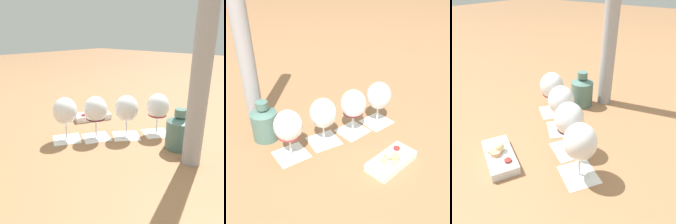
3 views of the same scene
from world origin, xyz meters
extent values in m
plane|color=#936642|center=(0.00, 0.00, 0.00)|extent=(8.00, 8.00, 0.00)
cube|color=white|center=(-0.12, -0.15, 0.00)|extent=(0.15, 0.15, 0.00)
cube|color=white|center=(-0.04, -0.05, 0.00)|extent=(0.15, 0.15, 0.00)
cube|color=white|center=(0.05, 0.05, 0.00)|extent=(0.14, 0.14, 0.00)
cube|color=white|center=(0.12, 0.14, 0.00)|extent=(0.14, 0.15, 0.00)
cylinder|color=white|center=(-0.12, -0.15, 0.00)|extent=(0.06, 0.06, 0.01)
cylinder|color=white|center=(-0.12, -0.15, 0.04)|extent=(0.01, 0.01, 0.07)
ellipsoid|color=white|center=(-0.12, -0.15, 0.12)|extent=(0.09, 0.09, 0.11)
ellipsoid|color=#9F2A34|center=(-0.12, -0.15, 0.09)|extent=(0.08, 0.08, 0.02)
cylinder|color=white|center=(-0.04, -0.05, 0.00)|extent=(0.06, 0.06, 0.01)
cylinder|color=white|center=(-0.04, -0.05, 0.04)|extent=(0.01, 0.01, 0.07)
ellipsoid|color=white|center=(-0.04, -0.05, 0.12)|extent=(0.09, 0.09, 0.11)
ellipsoid|color=maroon|center=(-0.04, -0.05, 0.09)|extent=(0.08, 0.08, 0.04)
cylinder|color=white|center=(0.05, 0.05, 0.00)|extent=(0.06, 0.06, 0.01)
cylinder|color=white|center=(0.05, 0.05, 0.04)|extent=(0.01, 0.01, 0.07)
ellipsoid|color=white|center=(0.05, 0.05, 0.12)|extent=(0.09, 0.09, 0.11)
ellipsoid|color=#501727|center=(0.05, 0.05, 0.09)|extent=(0.08, 0.08, 0.02)
cylinder|color=white|center=(0.12, 0.14, 0.00)|extent=(0.06, 0.06, 0.01)
cylinder|color=white|center=(0.12, 0.14, 0.04)|extent=(0.01, 0.01, 0.07)
ellipsoid|color=white|center=(0.12, 0.14, 0.12)|extent=(0.09, 0.09, 0.11)
ellipsoid|color=black|center=(0.12, 0.14, 0.10)|extent=(0.08, 0.08, 0.04)
cylinder|color=#4C7066|center=(-0.25, -0.09, 0.05)|extent=(0.10, 0.10, 0.11)
cone|color=#4C7066|center=(-0.25, -0.09, 0.12)|extent=(0.10, 0.10, 0.02)
cylinder|color=#4C7066|center=(-0.25, -0.09, 0.14)|extent=(0.04, 0.04, 0.03)
cube|color=silver|center=(0.22, -0.09, 0.01)|extent=(0.16, 0.20, 0.03)
sphere|color=#DBB775|center=(0.20, -0.12, 0.04)|extent=(0.02, 0.02, 0.02)
cylinder|color=tan|center=(0.23, -0.10, 0.03)|extent=(0.03, 0.03, 0.01)
cylinder|color=#DBB775|center=(0.23, -0.12, 0.03)|extent=(0.02, 0.02, 0.01)
sphere|color=beige|center=(0.21, -0.10, 0.04)|extent=(0.03, 0.03, 0.03)
cylinder|color=maroon|center=(0.23, -0.04, 0.03)|extent=(0.02, 0.02, 0.01)
cylinder|color=#99999E|center=(-0.33, -0.02, 0.37)|extent=(0.06, 0.06, 0.74)
camera|label=1|loc=(-0.60, 0.68, 0.42)|focal=38.00mm
camera|label=2|loc=(0.27, -0.82, 0.64)|focal=45.00mm
camera|label=3|loc=(0.56, 0.41, 0.52)|focal=38.00mm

